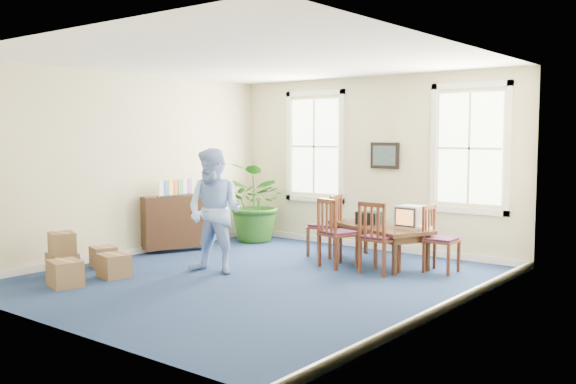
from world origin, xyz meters
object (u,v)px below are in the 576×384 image
Objects in this scene: man at (215,211)px; credenza at (176,226)px; potted_plant at (258,202)px; cardboard_boxes at (74,254)px; crt_tv at (411,217)px; chair_near_left at (338,233)px; conference_table at (379,244)px.

credenza is (-1.88, 0.89, -0.49)m from man.
potted_plant is at bearing 105.97° from man.
credenza is at bearing 100.04° from cardboard_boxes.
chair_near_left is (-0.94, -0.68, -0.26)m from crt_tv.
man reaches higher than cardboard_boxes.
chair_near_left is 0.92× the size of credenza.
conference_table is 1.55× the size of credenza.
chair_near_left is at bearing -97.39° from conference_table.
potted_plant is at bearing 89.47° from cardboard_boxes.
crt_tv is at bearing -126.46° from chair_near_left.
man reaches higher than credenza.
chair_near_left is at bearing 33.89° from credenza.
chair_near_left is 3.18m from credenza.
crt_tv is at bearing -6.26° from potted_plant.
chair_near_left is 4.08m from cardboard_boxes.
conference_table is at bearing 42.23° from credenza.
man is at bearing -3.71° from credenza.
chair_near_left is 0.71× the size of potted_plant.
chair_near_left reaches higher than conference_table.
man reaches higher than crt_tv.
credenza is (-3.49, -1.32, 0.16)m from conference_table.
chair_near_left reaches higher than cardboard_boxes.
conference_table is at bearing 50.37° from cardboard_boxes.
conference_table is at bearing -8.18° from potted_plant.
chair_near_left is (-0.38, -0.64, 0.24)m from conference_table.
conference_table is 2.81m from man.
potted_plant is at bearing -164.60° from conference_table.
man is (-1.23, -1.57, 0.40)m from chair_near_left.
crt_tv is 3.12m from man.
conference_table is at bearing 41.60° from man.
cardboard_boxes is (-3.62, -3.75, -0.47)m from crt_tv.
chair_near_left is at bearing -141.81° from crt_tv.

